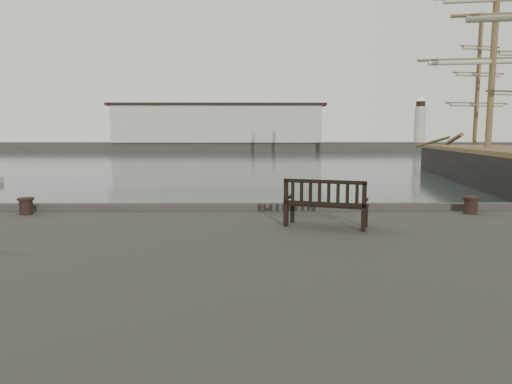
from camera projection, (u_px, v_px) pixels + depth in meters
ground at (260, 264)px, 12.81m from camera, size 400.00×400.00×0.00m
breakwater at (233, 132)px, 103.53m from camera, size 140.00×9.50×12.20m
bench at (326, 212)px, 10.12m from camera, size 1.91×1.20×1.04m
bollard_left at (26, 206)px, 11.77m from camera, size 0.54×0.54×0.43m
bollard_right at (471, 205)px, 11.86m from camera, size 0.52×0.52×0.45m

